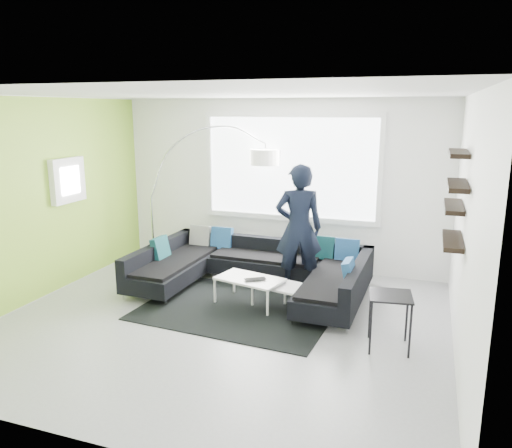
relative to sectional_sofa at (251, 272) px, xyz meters
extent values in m
plane|color=gray|center=(0.00, -1.14, -0.31)|extent=(5.50, 5.50, 0.00)
cube|color=white|center=(0.00, 1.36, 1.09)|extent=(5.50, 0.04, 2.80)
cube|color=white|center=(0.00, -3.64, 1.09)|extent=(5.50, 0.04, 2.80)
cube|color=white|center=(-2.75, -1.14, 1.09)|extent=(0.04, 5.00, 2.80)
cube|color=white|center=(2.75, -1.14, 1.09)|extent=(0.04, 5.00, 2.80)
cube|color=silver|center=(0.00, -1.14, 2.49)|extent=(5.50, 5.00, 0.04)
cube|color=#93C638|center=(-2.74, -1.14, 1.09)|extent=(0.01, 5.00, 2.80)
cube|color=white|center=(0.20, 1.32, 1.39)|extent=(2.96, 0.06, 1.68)
cube|color=white|center=(-2.68, -0.54, 1.29)|extent=(0.12, 0.66, 0.66)
cube|color=black|center=(2.64, -0.74, 1.39)|extent=(0.20, 1.24, 0.95)
cube|color=black|center=(0.00, 0.00, -0.14)|extent=(3.29, 2.08, 0.34)
cube|color=black|center=(0.00, 0.00, 0.16)|extent=(3.29, 2.08, 0.26)
cube|color=navy|center=(0.00, 0.00, 0.21)|extent=(2.91, 0.23, 0.36)
cube|color=black|center=(0.06, -0.68, -0.30)|extent=(2.63, 2.00, 0.01)
cube|color=white|center=(0.36, -0.42, -0.12)|extent=(1.27, 0.92, 0.38)
cube|color=black|center=(2.05, -1.14, 0.01)|extent=(0.52, 0.52, 0.63)
imported|color=black|center=(0.61, 0.34, 0.63)|extent=(0.96, 0.87, 1.87)
imported|color=black|center=(0.27, -0.54, 0.08)|extent=(0.47, 0.46, 0.02)
camera|label=1|loc=(2.36, -6.51, 2.32)|focal=35.00mm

